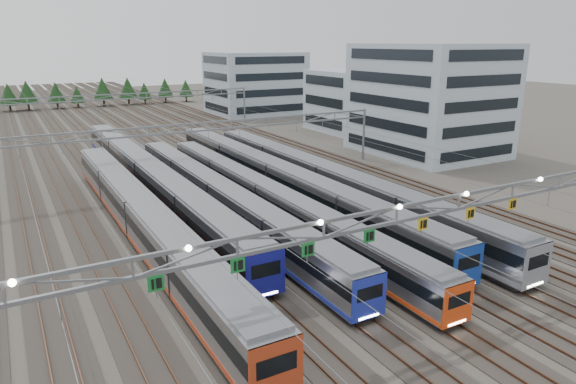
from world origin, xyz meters
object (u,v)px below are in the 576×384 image
train_f (327,180)px  train_b (148,176)px  train_c (220,198)px  gantry_far (119,101)px  train_e (277,178)px  depot_bldg_mid (351,101)px  train_a (143,218)px  train_d (266,198)px  depot_bldg_south (429,100)px  gantry_mid (192,135)px  gantry_near (397,218)px  depot_bldg_north (255,83)px

train_f → train_b: bearing=145.8°
train_c → gantry_far: bearing=87.8°
train_c → train_e: bearing=23.8°
train_e → depot_bldg_mid: 50.38m
train_a → train_d: train_a is taller
train_a → train_c: bearing=19.7°
gantry_far → depot_bldg_south: (40.31, -45.96, 2.50)m
gantry_far → depot_bldg_mid: 47.83m
train_b → train_d: 16.81m
gantry_mid → train_c: bearing=-98.6°
train_a → train_b: bearing=73.7°
train_e → gantry_near: 30.45m
gantry_mid → gantry_near: bearing=-90.1°
train_a → train_e: size_ratio=0.90×
gantry_mid → train_f: bearing=-53.0°
train_a → depot_bldg_south: (51.56, 17.09, 6.63)m
train_e → gantry_far: 56.41m
train_c → gantry_near: bearing=-85.0°
train_a → train_b: 16.02m
gantry_near → gantry_mid: bearing=89.9°
train_d → depot_bldg_mid: depot_bldg_mid is taller
train_b → train_c: size_ratio=1.24×
train_f → gantry_mid: size_ratio=0.99×
depot_bldg_mid → depot_bldg_north: size_ratio=0.73×
train_f → train_c: bearing=179.6°
train_e → depot_bldg_north: bearing=66.2°
train_a → train_d: size_ratio=0.99×
gantry_mid → gantry_far: same height
depot_bldg_north → depot_bldg_mid: bearing=-80.5°
train_a → train_e: (18.00, 7.20, -0.07)m
train_d → depot_bldg_mid: bearing=45.1°
train_b → train_e: bearing=-31.2°
depot_bldg_mid → train_d: bearing=-134.9°
train_e → depot_bldg_mid: depot_bldg_mid is taller
train_f → gantry_far: bearing=100.6°
train_f → depot_bldg_mid: bearing=50.8°
gantry_mid → train_d: bearing=-82.4°
train_f → depot_bldg_mid: (31.70, 38.87, 3.97)m
train_c → depot_bldg_north: size_ratio=2.34×
depot_bldg_south → depot_bldg_north: depot_bldg_south is taller
train_d → depot_bldg_south: bearing=22.7°
train_f → train_a: bearing=-172.1°
train_f → depot_bldg_south: size_ratio=2.55×
train_e → depot_bldg_mid: bearing=43.9°
train_b → depot_bldg_mid: depot_bldg_mid is taller
train_b → depot_bldg_north: bearing=54.2°
train_f → train_e: bearing=137.9°
train_c → train_d: train_c is taller
depot_bldg_south → depot_bldg_north: (-3.11, 59.18, -1.13)m
train_b → depot_bldg_mid: bearing=28.2°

